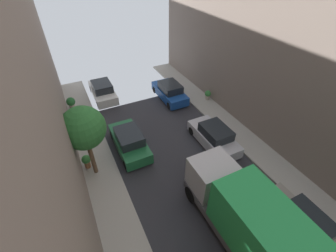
{
  "coord_description": "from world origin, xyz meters",
  "views": [
    {
      "loc": [
        -5.37,
        -0.92,
        11.06
      ],
      "look_at": [
        0.49,
        10.98,
        0.5
      ],
      "focal_mm": 24.3,
      "sensor_mm": 36.0,
      "label": 1
    }
  ],
  "objects": [
    {
      "name": "parked_car_right_2",
      "position": [
        2.7,
        1.22,
        0.72
      ],
      "size": [
        1.78,
        4.2,
        1.57
      ],
      "color": "gray",
      "rests_on": "ground"
    },
    {
      "name": "street_tree_0",
      "position": [
        -5.28,
        9.3,
        3.57
      ],
      "size": [
        2.37,
        2.37,
        4.63
      ],
      "color": "brown",
      "rests_on": "sidewalk_left"
    },
    {
      "name": "potted_plant_1",
      "position": [
        -5.64,
        9.9,
        0.69
      ],
      "size": [
        0.54,
        0.54,
        0.93
      ],
      "color": "brown",
      "rests_on": "sidewalk_left"
    },
    {
      "name": "parked_car_right_3",
      "position": [
        2.7,
        8.27,
        0.72
      ],
      "size": [
        1.78,
        4.2,
        1.57
      ],
      "color": "silver",
      "rests_on": "ground"
    },
    {
      "name": "delivery_truck",
      "position": [
        0.0,
        2.3,
        1.79
      ],
      "size": [
        2.26,
        6.6,
        3.38
      ],
      "color": "#4C4C51",
      "rests_on": "ground"
    },
    {
      "name": "parked_car_left_3",
      "position": [
        -2.7,
        10.4,
        0.72
      ],
      "size": [
        1.78,
        4.2,
        1.57
      ],
      "color": "#1E6638",
      "rests_on": "ground"
    },
    {
      "name": "potted_plant_3",
      "position": [
        -5.56,
        17.14,
        0.74
      ],
      "size": [
        0.72,
        0.72,
        1.04
      ],
      "color": "#B2A899",
      "rests_on": "sidewalk_left"
    },
    {
      "name": "parked_car_left_4",
      "position": [
        -2.7,
        17.93,
        0.72
      ],
      "size": [
        1.78,
        4.2,
        1.57
      ],
      "color": "white",
      "rests_on": "ground"
    },
    {
      "name": "potted_plant_2",
      "position": [
        5.62,
        13.34,
        0.63
      ],
      "size": [
        0.55,
        0.55,
        0.84
      ],
      "color": "#B2A899",
      "rests_on": "sidewalk_right"
    },
    {
      "name": "parked_car_right_4",
      "position": [
        2.7,
        15.12,
        0.72
      ],
      "size": [
        1.78,
        4.2,
        1.57
      ],
      "color": "#194799",
      "rests_on": "ground"
    }
  ]
}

